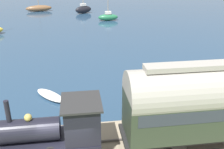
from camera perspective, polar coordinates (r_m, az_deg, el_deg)
harbor_water at (r=54.43m, az=-8.94°, el=13.22°), size 80.00×80.00×0.01m
steam_locomotive at (r=12.88m, az=-11.48°, el=-11.05°), size 2.09×5.25×3.15m
passenger_coach at (r=14.22m, az=22.39°, el=-5.16°), size 2.46×9.90×4.44m
sailboat_brown at (r=56.79m, az=-15.64°, el=13.73°), size 2.39×5.33×6.02m
sailboat_black at (r=52.92m, az=-6.25°, el=13.95°), size 2.54×3.58×6.83m
sailboat_green at (r=45.83m, az=-0.87°, el=12.45°), size 1.41×3.47×6.20m
rowboat_off_pier at (r=19.94m, az=-13.29°, el=-4.44°), size 2.87×2.64×0.38m
rowboat_far_out at (r=18.96m, az=11.26°, el=-5.47°), size 1.35×2.14×0.55m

